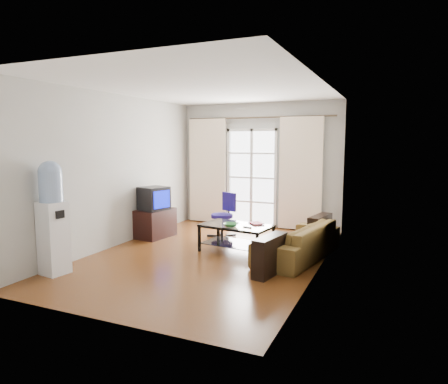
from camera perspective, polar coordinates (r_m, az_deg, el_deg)
The scene contains 20 objects.
floor at distance 6.65m, azimuth -2.35°, elevation -9.08°, with size 5.20×5.20×0.00m, color brown.
ceiling at distance 6.44m, azimuth -2.48°, elevation 14.64°, with size 5.20×5.20×0.00m, color white.
wall_back at distance 8.81m, azimuth 5.03°, elevation 3.83°, with size 3.60×0.02×2.70m, color #B4B2AB.
wall_front at distance 4.24m, azimuth -18.00°, elevation -0.13°, with size 3.60×0.02×2.70m, color #B4B2AB.
wall_left at distance 7.37m, azimuth -15.11°, elevation 2.95°, with size 0.02×5.20×2.70m, color #B4B2AB.
wall_right at distance 5.85m, azimuth 13.65°, elevation 1.95°, with size 0.02×5.20×2.70m, color #B4B2AB.
french_door at distance 8.83m, azimuth 3.97°, elevation 2.05°, with size 1.16×0.06×2.15m.
curtain_rod at distance 8.72m, azimuth 4.89°, elevation 10.56°, with size 0.04×0.04×3.30m, color #4C3F2D.
curtain_left at distance 9.17m, azimuth -2.36°, elevation 3.04°, with size 0.90×0.07×2.35m, color #FFEBCD.
curtain_right at distance 8.45m, azimuth 10.87°, elevation 2.56°, with size 0.90×0.07×2.35m, color #FFEBCD.
radiator at distance 8.62m, azimuth 9.79°, elevation -3.16°, with size 0.64×0.12×0.64m, color gray.
sofa at distance 6.57m, azimuth 10.54°, elevation -6.89°, with size 1.09×2.01×0.56m, color brown.
coffee_table at distance 6.80m, azimuth 1.75°, elevation -6.08°, with size 1.24×0.82×0.47m.
bowl at distance 6.60m, azimuth 1.01°, elevation -4.72°, with size 0.26×0.26×0.06m, color #338D40.
book at distance 6.80m, azimuth 3.92°, elevation -4.55°, with size 0.31×0.31×0.02m, color #A22814.
remote at distance 6.54m, azimuth 3.36°, elevation -5.04°, with size 0.14×0.04×0.02m, color black.
tv_stand at distance 7.97m, azimuth -9.82°, elevation -4.40°, with size 0.50×0.75×0.55m, color black.
crt_tv at distance 7.84m, azimuth -10.08°, elevation -0.88°, with size 0.58×0.59×0.45m.
task_chair at distance 7.82m, azimuth -0.13°, elevation -4.66°, with size 0.78×0.78×0.87m.
water_cooler at distance 6.08m, azimuth -23.32°, elevation -3.09°, with size 0.38×0.37×1.61m.
Camera 1 is at (2.80, -5.74, 1.87)m, focal length 32.00 mm.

